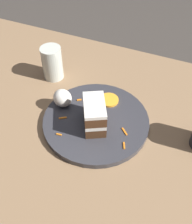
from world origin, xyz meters
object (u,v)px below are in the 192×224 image
object	(u,v)px
cream_dollop	(62,98)
drinking_glass	(53,65)
cake_slice	(95,115)
plate	(96,121)
orange_garnish	(109,100)

from	to	relation	value
cream_dollop	drinking_glass	distance (m)	0.15
cake_slice	plate	bearing A→B (deg)	-105.38
plate	cake_slice	world-z (taller)	cake_slice
orange_garnish	cream_dollop	bearing A→B (deg)	-149.68
cream_dollop	orange_garnish	world-z (taller)	cream_dollop
orange_garnish	drinking_glass	xyz separation A→B (m)	(-0.21, 0.05, 0.03)
plate	orange_garnish	bearing A→B (deg)	85.17
plate	drinking_glass	world-z (taller)	drinking_glass
orange_garnish	drinking_glass	world-z (taller)	drinking_glass
cream_dollop	cake_slice	bearing A→B (deg)	-16.81
plate	cake_slice	bearing A→B (deg)	-77.29
orange_garnish	cake_slice	bearing A→B (deg)	-91.20
plate	orange_garnish	xyz separation A→B (m)	(0.01, 0.08, 0.01)
drinking_glass	plate	bearing A→B (deg)	-32.58
drinking_glass	cake_slice	bearing A→B (deg)	-35.86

